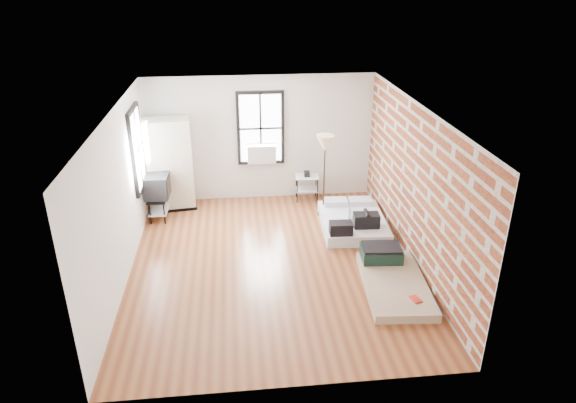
{
  "coord_description": "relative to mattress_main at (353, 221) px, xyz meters",
  "views": [
    {
      "loc": [
        -0.58,
        -7.91,
        4.84
      ],
      "look_at": [
        0.31,
        0.3,
        1.08
      ],
      "focal_mm": 32.0,
      "sensor_mm": 36.0,
      "label": 1
    }
  ],
  "objects": [
    {
      "name": "side_table",
      "position": [
        -0.74,
        1.5,
        0.31
      ],
      "size": [
        0.54,
        0.45,
        0.68
      ],
      "rotation": [
        0.0,
        0.0,
        -0.07
      ],
      "color": "black",
      "rests_on": "ground"
    },
    {
      "name": "mattress_bare",
      "position": [
        0.2,
        -2.05,
        -0.03
      ],
      "size": [
        1.14,
        1.97,
        0.41
      ],
      "rotation": [
        0.0,
        0.0,
        -0.08
      ],
      "color": "tan",
      "rests_on": "ground"
    },
    {
      "name": "room_shell",
      "position": [
        -1.51,
        -0.86,
        1.59
      ],
      "size": [
        5.02,
        6.02,
        2.8
      ],
      "color": "silver",
      "rests_on": "ground"
    },
    {
      "name": "wardrobe",
      "position": [
        -3.74,
        1.43,
        0.85
      ],
      "size": [
        1.08,
        0.71,
        2.01
      ],
      "rotation": [
        0.0,
        0.0,
        0.13
      ],
      "color": "black",
      "rests_on": "ground"
    },
    {
      "name": "tv_stand",
      "position": [
        -3.96,
        0.9,
        0.54
      ],
      "size": [
        0.51,
        0.7,
        0.97
      ],
      "rotation": [
        0.0,
        0.0,
        -0.04
      ],
      "color": "black",
      "rests_on": "ground"
    },
    {
      "name": "mattress_main",
      "position": [
        0.0,
        0.0,
        0.0
      ],
      "size": [
        1.35,
        1.77,
        0.55
      ],
      "rotation": [
        0.0,
        0.0,
        -0.05
      ],
      "color": "white",
      "rests_on": "ground"
    },
    {
      "name": "ground",
      "position": [
        -1.74,
        -1.22,
        -0.15
      ],
      "size": [
        6.0,
        6.0,
        0.0
      ],
      "primitive_type": "plane",
      "color": "brown",
      "rests_on": "ground"
    },
    {
      "name": "floor_lamp",
      "position": [
        -0.49,
        0.69,
        1.37
      ],
      "size": [
        0.38,
        0.38,
        1.77
      ],
      "color": "#302110",
      "rests_on": "ground"
    }
  ]
}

